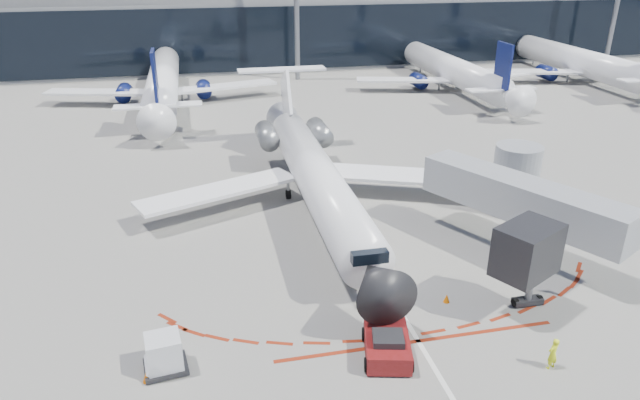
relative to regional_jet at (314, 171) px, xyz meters
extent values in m
plane|color=slate|center=(1.64, -5.09, -2.62)|extent=(260.00, 260.00, 0.00)
cube|color=silver|center=(1.64, -3.09, -2.61)|extent=(0.25, 40.00, 0.01)
cube|color=maroon|center=(1.64, -16.59, -2.61)|extent=(14.00, 0.25, 0.01)
cube|color=gray|center=(1.64, 59.91, 2.38)|extent=(150.00, 24.00, 10.00)
cube|color=black|center=(1.64, 47.86, 2.38)|extent=(150.00, 0.20, 9.00)
cube|color=#9A9EA3|center=(10.64, -9.59, 0.98)|extent=(8.22, 12.61, 2.30)
cube|color=black|center=(7.59, -15.33, 0.98)|extent=(3.86, 3.44, 2.60)
cylinder|color=gray|center=(8.39, -14.93, -1.42)|extent=(0.36, 0.36, 2.40)
cube|color=black|center=(8.39, -14.93, -2.40)|extent=(1.60, 0.60, 0.30)
cylinder|color=#9A9EA3|center=(13.69, -3.85, -0.22)|extent=(3.20, 3.20, 4.80)
cylinder|color=black|center=(13.69, -3.85, -2.37)|extent=(4.00, 4.00, 0.50)
cylinder|color=white|center=(0.00, -1.29, -0.04)|extent=(2.96, 24.15, 2.96)
cone|color=black|center=(0.00, -14.90, -0.04)|extent=(2.96, 3.07, 2.96)
cone|color=white|center=(0.00, 12.76, -0.04)|extent=(2.96, 3.95, 2.96)
cube|color=black|center=(0.00, -13.14, 0.57)|extent=(1.87, 1.54, 0.60)
cube|color=white|center=(-6.80, 0.36, -1.02)|extent=(11.76, 6.97, 0.34)
cube|color=white|center=(6.80, 0.36, -1.02)|extent=(11.76, 6.97, 0.34)
cube|color=white|center=(0.00, 11.66, 2.60)|extent=(0.27, 5.15, 5.24)
cube|color=white|center=(0.00, 13.97, 4.57)|extent=(7.90, 1.76, 0.18)
cylinder|color=slate|center=(-2.25, 8.37, 0.24)|extent=(1.65, 3.73, 1.65)
cylinder|color=slate|center=(2.25, 8.37, 0.24)|extent=(1.65, 3.73, 1.65)
cylinder|color=black|center=(0.00, -11.39, -2.31)|extent=(0.24, 0.61, 0.61)
cylinder|color=black|center=(-1.65, 1.46, -2.26)|extent=(0.33, 0.70, 0.70)
cylinder|color=black|center=(1.65, 1.46, -2.26)|extent=(0.33, 0.70, 0.70)
cylinder|color=gray|center=(0.00, -11.39, -2.01)|extent=(0.20, 0.20, 1.21)
cube|color=#5D0E0D|center=(-0.16, -17.20, -2.07)|extent=(2.69, 3.57, 0.90)
cube|color=black|center=(-0.24, -17.50, -1.47)|extent=(1.64, 1.49, 0.35)
cylinder|color=gray|center=(0.35, -15.07, -2.27)|extent=(0.71, 2.55, 0.10)
cylinder|color=black|center=(-1.34, -18.05, -2.30)|extent=(0.42, 0.69, 0.64)
cylinder|color=black|center=(0.50, -18.49, -2.30)|extent=(0.42, 0.69, 0.64)
cylinder|color=black|center=(-0.83, -15.91, -2.30)|extent=(0.42, 0.69, 0.64)
cylinder|color=black|center=(1.01, -16.36, -2.30)|extent=(0.42, 0.69, 0.64)
imported|color=#ECFD1A|center=(6.74, -19.64, -1.83)|extent=(0.66, 0.54, 1.57)
cube|color=black|center=(-10.12, -16.06, -2.45)|extent=(2.07, 1.83, 0.21)
cube|color=silver|center=(-10.12, -16.06, -1.61)|extent=(1.67, 1.59, 1.50)
cylinder|color=black|center=(-10.78, -16.76, -2.52)|extent=(0.12, 0.20, 0.19)
cylinder|color=black|center=(-9.29, -16.57, -2.52)|extent=(0.12, 0.20, 0.19)
cylinder|color=black|center=(-10.94, -15.56, -2.52)|extent=(0.12, 0.20, 0.19)
cylinder|color=black|center=(-9.45, -15.36, -2.52)|extent=(0.12, 0.20, 0.19)
cone|color=#DF6204|center=(-10.91, -16.68, -2.36)|extent=(0.36, 0.36, 0.50)
cone|color=#DF6204|center=(4.32, -13.80, -2.38)|extent=(0.34, 0.34, 0.47)
camera|label=1|loc=(-7.73, -37.26, 14.68)|focal=32.00mm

